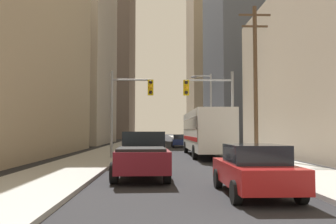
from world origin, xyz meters
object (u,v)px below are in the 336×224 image
at_px(sedan_silver, 143,150).
at_px(sedan_green, 149,143).
at_px(traffic_signal_near_right, 211,100).
at_px(pickup_truck_maroon, 143,155).
at_px(sedan_red, 254,169).
at_px(traffic_signal_near_left, 130,100).
at_px(sedan_navy, 180,141).
at_px(city_bus, 205,131).

xyz_separation_m(sedan_silver, sedan_green, (0.05, 12.49, 0.00)).
xyz_separation_m(sedan_silver, traffic_signal_near_right, (4.53, 2.66, 3.26)).
bearing_deg(pickup_truck_maroon, sedan_red, -50.51).
relative_size(sedan_red, sedan_silver, 0.99).
bearing_deg(traffic_signal_near_right, traffic_signal_near_left, -180.00).
xyz_separation_m(pickup_truck_maroon, sedan_green, (-0.17, 18.82, -0.16)).
bearing_deg(sedan_red, traffic_signal_near_left, 109.80).
bearing_deg(traffic_signal_near_right, sedan_navy, 93.01).
height_order(pickup_truck_maroon, traffic_signal_near_right, traffic_signal_near_right).
height_order(city_bus, sedan_navy, city_bus).
bearing_deg(sedan_green, sedan_navy, 66.51).
distance_m(sedan_navy, traffic_signal_near_right, 18.28).
xyz_separation_m(city_bus, traffic_signal_near_right, (-0.03, -3.21, 2.10)).
xyz_separation_m(sedan_green, traffic_signal_near_right, (4.48, -9.83, 3.26)).
height_order(sedan_red, sedan_navy, same).
distance_m(sedan_navy, traffic_signal_near_left, 18.83).
xyz_separation_m(traffic_signal_near_left, traffic_signal_near_right, (5.57, 0.00, 0.03)).
distance_m(sedan_green, sedan_navy, 8.87).
distance_m(sedan_green, traffic_signal_near_right, 11.28).
xyz_separation_m(sedan_navy, traffic_signal_near_left, (-4.62, -17.96, 3.23)).
bearing_deg(pickup_truck_maroon, sedan_silver, 91.98).
distance_m(pickup_truck_maroon, sedan_red, 5.53).
relative_size(city_bus, traffic_signal_near_left, 1.92).
height_order(sedan_red, sedan_silver, same).
bearing_deg(traffic_signal_near_left, sedan_red, -70.20).
distance_m(sedan_red, sedan_silver, 11.23).
height_order(pickup_truck_maroon, sedan_green, pickup_truck_maroon).
bearing_deg(sedan_silver, sedan_green, 89.78).
bearing_deg(city_bus, sedan_navy, 93.78).
relative_size(sedan_silver, traffic_signal_near_left, 0.71).
xyz_separation_m(city_bus, traffic_signal_near_left, (-5.60, -3.21, 2.07)).
relative_size(sedan_green, traffic_signal_near_right, 0.70).
relative_size(city_bus, traffic_signal_near_right, 1.92).
bearing_deg(sedan_silver, traffic_signal_near_right, 30.47).
distance_m(sedan_red, sedan_navy, 31.21).
bearing_deg(sedan_red, sedan_navy, 90.27).
bearing_deg(sedan_green, traffic_signal_near_left, -96.31).
height_order(pickup_truck_maroon, sedan_red, pickup_truck_maroon).
xyz_separation_m(city_bus, sedan_red, (-0.83, -16.46, -1.16)).
bearing_deg(traffic_signal_near_left, city_bus, 29.84).
relative_size(sedan_red, traffic_signal_near_right, 0.70).
bearing_deg(city_bus, sedan_silver, -127.80).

